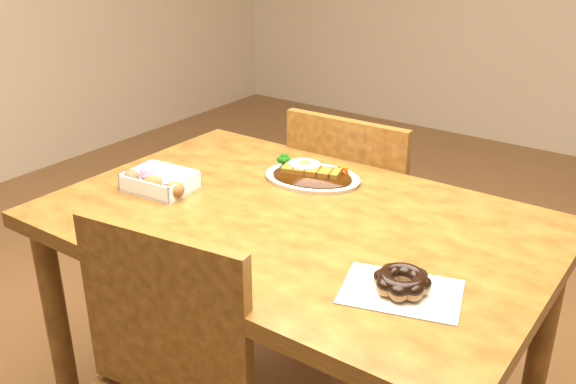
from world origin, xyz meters
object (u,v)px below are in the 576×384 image
Objects in this scene: table at (295,252)px; chair_far at (361,224)px; katsu_curry_plate at (311,175)px; donut_box at (158,180)px; pon_de_ring at (402,282)px.

table is 1.38× the size of chair_far.
donut_box is (-0.29, -0.29, 0.01)m from katsu_curry_plate.
katsu_curry_plate reaches higher than table.
table is 0.26m from katsu_curry_plate.
chair_far is at bearing 65.21° from donut_box.
table is 0.41m from pon_de_ring.
chair_far is 0.88m from pon_de_ring.
chair_far is 0.73m from donut_box.
katsu_curry_plate reaches higher than pon_de_ring.
donut_box is at bearing 173.75° from pon_de_ring.
table is at bearing 10.76° from donut_box.
pon_de_ring is at bearing -39.13° from katsu_curry_plate.
donut_box is (-0.28, -0.61, 0.30)m from chair_far.
table is 5.85× the size of donut_box.
pon_de_ring is (0.47, -0.69, 0.29)m from chair_far.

